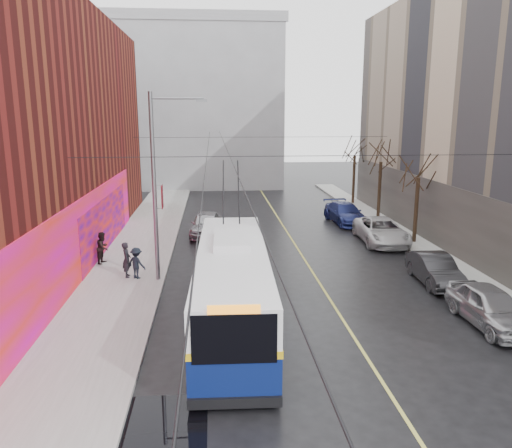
{
  "coord_description": "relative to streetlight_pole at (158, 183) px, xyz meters",
  "views": [
    {
      "loc": [
        -3.55,
        -13.45,
        8.04
      ],
      "look_at": [
        -1.57,
        9.34,
        2.95
      ],
      "focal_mm": 35.0,
      "sensor_mm": 36.0,
      "label": 1
    }
  ],
  "objects": [
    {
      "name": "parked_car_b",
      "position": [
        13.14,
        -1.37,
        -4.14
      ],
      "size": [
        1.71,
        4.37,
        1.42
      ],
      "primitive_type": "imported",
      "rotation": [
        0.0,
        0.0,
        -0.05
      ],
      "color": "#252528",
      "rests_on": "ground"
    },
    {
      "name": "following_car",
      "position": [
        2.06,
        9.38,
        -4.05
      ],
      "size": [
        2.29,
        4.81,
        1.59
      ],
      "primitive_type": "imported",
      "rotation": [
        0.0,
        0.0,
        -0.09
      ],
      "color": "#9F9FA3",
      "rests_on": "ground"
    },
    {
      "name": "trolleybus",
      "position": [
        3.26,
        -5.24,
        -3.23
      ],
      "size": [
        3.18,
        12.36,
        5.81
      ],
      "rotation": [
        0.0,
        0.0,
        -0.03
      ],
      "color": "#0A174D",
      "rests_on": "ground"
    },
    {
      "name": "building_far",
      "position": [
        0.14,
        34.99,
        4.17
      ],
      "size": [
        20.5,
        12.1,
        18.0
      ],
      "color": "gray",
      "rests_on": "ground"
    },
    {
      "name": "sidewalk_right",
      "position": [
        15.14,
        2.0,
        -4.77
      ],
      "size": [
        2.0,
        60.0,
        0.15
      ],
      "primitive_type": "cube",
      "color": "gray",
      "rests_on": "ground"
    },
    {
      "name": "pedestrian_c",
      "position": [
        -1.19,
        0.2,
        -3.92
      ],
      "size": [
        1.15,
        1.04,
        1.55
      ],
      "primitive_type": "imported",
      "rotation": [
        0.0,
        0.0,
        2.54
      ],
      "color": "black",
      "rests_on": "sidewalk_left"
    },
    {
      "name": "tree_far",
      "position": [
        15.14,
        20.0,
        0.3
      ],
      "size": [
        3.2,
        3.2,
        6.57
      ],
      "color": "black",
      "rests_on": "ground"
    },
    {
      "name": "lane_line",
      "position": [
        7.64,
        4.0,
        -4.84
      ],
      "size": [
        0.12,
        50.0,
        0.01
      ],
      "primitive_type": "cube",
      "color": "#BFB74C",
      "rests_on": "ground"
    },
    {
      "name": "pedestrian_b",
      "position": [
        -3.36,
        2.95,
        -3.84
      ],
      "size": [
        0.82,
        0.96,
        1.71
      ],
      "primitive_type": "imported",
      "rotation": [
        0.0,
        0.0,
        1.33
      ],
      "color": "black",
      "rests_on": "sidewalk_left"
    },
    {
      "name": "pedestrian_a",
      "position": [
        -1.71,
        0.48,
        -3.82
      ],
      "size": [
        0.49,
        0.68,
        1.75
      ],
      "primitive_type": "imported",
      "rotation": [
        0.0,
        0.0,
        1.69
      ],
      "color": "black",
      "rests_on": "sidewalk_left"
    },
    {
      "name": "tree_mid",
      "position": [
        15.14,
        13.0,
        0.41
      ],
      "size": [
        3.2,
        3.2,
        6.68
      ],
      "color": "black",
      "rests_on": "ground"
    },
    {
      "name": "tree_near",
      "position": [
        15.14,
        6.0,
        0.13
      ],
      "size": [
        3.2,
        3.2,
        6.4
      ],
      "color": "black",
      "rests_on": "ground"
    },
    {
      "name": "parked_car_c",
      "position": [
        13.14,
        6.4,
        -4.07
      ],
      "size": [
        2.82,
        5.71,
        1.56
      ],
      "primitive_type": "imported",
      "rotation": [
        0.0,
        0.0,
        -0.04
      ],
      "color": "#BABABC",
      "rests_on": "ground"
    },
    {
      "name": "catenary_wires",
      "position": [
        3.6,
        4.77,
        1.4
      ],
      "size": [
        18.0,
        60.0,
        0.22
      ],
      "color": "black"
    },
    {
      "name": "pigeons_flying",
      "position": [
        3.45,
        0.37,
        2.29
      ],
      "size": [
        3.62,
        1.88,
        0.58
      ],
      "color": "slate"
    },
    {
      "name": "parked_car_d",
      "position": [
        12.37,
        12.29,
        -4.1
      ],
      "size": [
        2.61,
        5.36,
        1.5
      ],
      "primitive_type": "imported",
      "rotation": [
        0.0,
        0.0,
        0.1
      ],
      "color": "navy",
      "rests_on": "ground"
    },
    {
      "name": "puddle",
      "position": [
        0.95,
        -11.8,
        -4.84
      ],
      "size": [
        2.73,
        3.25,
        0.01
      ],
      "primitive_type": "cube",
      "color": "black",
      "rests_on": "ground"
    },
    {
      "name": "sidewalk_left",
      "position": [
        -1.86,
        2.0,
        -4.77
      ],
      "size": [
        4.0,
        60.0,
        0.15
      ],
      "primitive_type": "cube",
      "color": "gray",
      "rests_on": "ground"
    },
    {
      "name": "streetlight_pole",
      "position": [
        0.0,
        0.0,
        0.0
      ],
      "size": [
        2.65,
        0.6,
        9.0
      ],
      "color": "slate",
      "rests_on": "ground"
    },
    {
      "name": "ground",
      "position": [
        6.14,
        -10.0,
        -4.85
      ],
      "size": [
        140.0,
        140.0,
        0.0
      ],
      "primitive_type": "plane",
      "color": "black",
      "rests_on": "ground"
    },
    {
      "name": "parked_car_a",
      "position": [
        13.14,
        -6.27,
        -4.08
      ],
      "size": [
        1.91,
        4.53,
        1.53
      ],
      "primitive_type": "imported",
      "rotation": [
        0.0,
        0.0,
        0.02
      ],
      "color": "#A2A3A7",
      "rests_on": "ground"
    }
  ]
}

